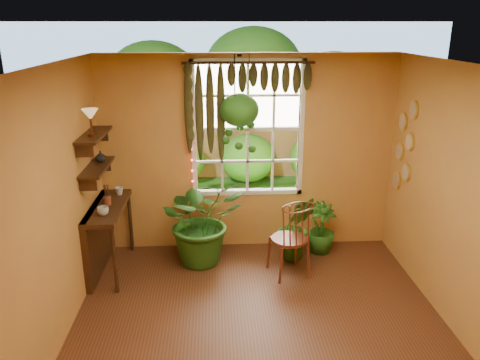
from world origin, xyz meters
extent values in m
plane|color=#5D2E1A|center=(0.00, 0.00, 0.00)|extent=(4.50, 4.50, 0.00)
plane|color=silver|center=(0.00, 0.00, 2.70)|extent=(4.50, 4.50, 0.00)
plane|color=#C88244|center=(0.00, 2.25, 1.35)|extent=(4.00, 0.00, 4.00)
plane|color=#C88244|center=(-2.00, 0.00, 1.35)|extent=(0.00, 4.50, 4.50)
plane|color=#C88244|center=(2.00, 0.00, 1.35)|extent=(0.00, 4.50, 4.50)
cube|color=white|center=(0.00, 2.28, 1.70)|extent=(1.52, 0.10, 1.86)
cube|color=white|center=(0.00, 2.31, 1.70)|extent=(1.38, 0.01, 1.78)
cylinder|color=#3D2010|center=(0.00, 2.17, 2.58)|extent=(1.70, 0.04, 0.04)
cube|color=#3D2010|center=(-1.80, 1.60, 0.87)|extent=(0.40, 1.20, 0.06)
cube|color=#3D2010|center=(-1.96, 1.60, 0.45)|extent=(0.08, 1.18, 0.90)
cylinder|color=#3D2010|center=(-1.64, 1.05, 0.43)|extent=(0.05, 0.05, 0.86)
cylinder|color=#3D2010|center=(-1.64, 2.15, 0.43)|extent=(0.05, 0.05, 0.86)
cube|color=#3D2010|center=(-1.88, 1.60, 1.40)|extent=(0.25, 0.90, 0.04)
cube|color=#3D2010|center=(-1.88, 1.60, 1.80)|extent=(0.25, 0.90, 0.04)
cube|color=#1C5317|center=(0.00, 7.25, -0.02)|extent=(14.00, 10.00, 0.04)
cube|color=olive|center=(0.00, 5.45, 0.90)|extent=(12.00, 0.10, 1.80)
plane|color=#85ACDF|center=(0.00, 9.05, 1.55)|extent=(12.00, 0.00, 12.00)
cylinder|color=maroon|center=(0.47, 1.39, 0.47)|extent=(0.56, 0.56, 0.04)
torus|color=maroon|center=(0.52, 1.21, 0.99)|extent=(0.42, 0.15, 0.43)
imported|color=#185516|center=(-0.63, 1.78, 0.61)|extent=(1.31, 1.22, 1.21)
imported|color=#185516|center=(0.63, 1.80, 0.45)|extent=(0.52, 0.43, 0.91)
imported|color=#185516|center=(1.00, 1.96, 0.36)|extent=(0.49, 0.49, 0.71)
ellipsoid|color=black|center=(-0.12, 2.04, 1.93)|extent=(0.30, 0.30, 0.18)
ellipsoid|color=#185516|center=(-0.12, 2.04, 2.00)|extent=(0.50, 0.50, 0.43)
imported|color=silver|center=(-1.78, 1.29, 0.95)|extent=(0.14, 0.14, 0.10)
imported|color=beige|center=(-1.72, 1.97, 0.95)|extent=(0.12, 0.12, 0.10)
cylinder|color=brown|center=(-1.80, 1.63, 0.96)|extent=(0.09, 0.09, 0.11)
imported|color=#B2AD99|center=(-1.87, 1.79, 1.49)|extent=(0.13, 0.13, 0.14)
cylinder|color=brown|center=(-1.86, 1.47, 1.83)|extent=(0.10, 0.10, 0.03)
cylinder|color=brown|center=(-1.86, 1.47, 1.93)|extent=(0.03, 0.03, 0.19)
cone|color=slate|center=(-1.86, 1.47, 2.07)|extent=(0.19, 0.19, 0.13)
camera|label=1|loc=(-0.44, -3.90, 3.05)|focal=35.00mm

